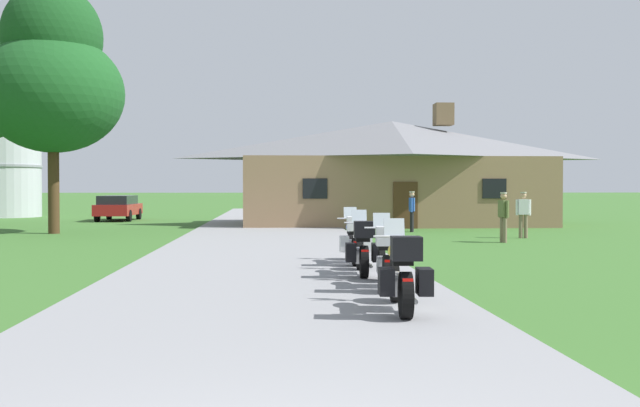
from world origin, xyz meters
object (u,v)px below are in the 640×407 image
at_px(motorcycle_silver_second_in_row, 385,256).
at_px(bystander_blue_shirt_near_lodge, 412,209).
at_px(motorcycle_blue_third_in_row, 362,248).
at_px(metal_silo_distant, 4,157).
at_px(motorcycle_yellow_nearest_to_camera, 402,274).
at_px(motorcycle_blue_farthest_in_row, 354,240).
at_px(bystander_olive_shirt_by_tree, 503,214).
at_px(tree_left_near, 53,77).
at_px(parked_red_suv_far_left, 118,207).
at_px(bystander_white_shirt_beside_signpost, 523,212).

height_order(motorcycle_silver_second_in_row, bystander_blue_shirt_near_lodge, bystander_blue_shirt_near_lodge).
relative_size(motorcycle_silver_second_in_row, motorcycle_blue_third_in_row, 1.00).
bearing_deg(bystander_blue_shirt_near_lodge, metal_silo_distant, 69.84).
height_order(motorcycle_yellow_nearest_to_camera, motorcycle_blue_farthest_in_row, same).
bearing_deg(bystander_olive_shirt_by_tree, motorcycle_silver_second_in_row, 139.52).
bearing_deg(motorcycle_blue_farthest_in_row, tree_left_near, 131.34).
bearing_deg(tree_left_near, parked_red_suv_far_left, 89.35).
distance_m(motorcycle_blue_farthest_in_row, parked_red_suv_far_left, 26.31).
height_order(motorcycle_yellow_nearest_to_camera, bystander_white_shirt_beside_signpost, bystander_white_shirt_beside_signpost).
relative_size(motorcycle_silver_second_in_row, motorcycle_blue_farthest_in_row, 1.00).
bearing_deg(bystander_white_shirt_beside_signpost, motorcycle_yellow_nearest_to_camera, 73.50).
height_order(motorcycle_yellow_nearest_to_camera, bystander_olive_shirt_by_tree, bystander_olive_shirt_by_tree).
distance_m(tree_left_near, metal_silo_distant, 18.91).
relative_size(motorcycle_blue_farthest_in_row, bystander_blue_shirt_near_lodge, 1.24).
relative_size(motorcycle_blue_farthest_in_row, metal_silo_distant, 0.28).
bearing_deg(metal_silo_distant, motorcycle_blue_farthest_in_row, -57.73).
relative_size(motorcycle_blue_third_in_row, motorcycle_blue_farthest_in_row, 1.00).
bearing_deg(metal_silo_distant, motorcycle_blue_third_in_row, -59.64).
distance_m(motorcycle_blue_third_in_row, motorcycle_blue_farthest_in_row, 2.18).
bearing_deg(bystander_blue_shirt_near_lodge, motorcycle_blue_third_in_row, -178.31).
distance_m(motorcycle_yellow_nearest_to_camera, motorcycle_blue_third_in_row, 4.39).
xyz_separation_m(motorcycle_blue_third_in_row, motorcycle_blue_farthest_in_row, (0.08, 2.17, 0.00)).
xyz_separation_m(bystander_olive_shirt_by_tree, metal_silo_distant, (-24.52, 22.73, 2.79)).
relative_size(motorcycle_yellow_nearest_to_camera, parked_red_suv_far_left, 0.45).
xyz_separation_m(bystander_blue_shirt_near_lodge, bystander_olive_shirt_by_tree, (1.94, -5.90, 0.00)).
distance_m(motorcycle_blue_third_in_row, parked_red_suv_far_left, 28.29).
relative_size(bystander_white_shirt_beside_signpost, metal_silo_distant, 0.23).
distance_m(motorcycle_silver_second_in_row, motorcycle_blue_third_in_row, 1.87).
distance_m(motorcycle_blue_farthest_in_row, tree_left_near, 17.50).
relative_size(motorcycle_blue_farthest_in_row, bystander_olive_shirt_by_tree, 1.24).
distance_m(bystander_olive_shirt_by_tree, parked_red_suv_far_left, 23.75).
distance_m(bystander_blue_shirt_near_lodge, bystander_white_shirt_beside_signpost, 5.12).
bearing_deg(motorcycle_silver_second_in_row, tree_left_near, 127.40).
xyz_separation_m(motorcycle_yellow_nearest_to_camera, motorcycle_silver_second_in_row, (0.17, 2.53, 0.01)).
relative_size(motorcycle_silver_second_in_row, bystander_white_shirt_beside_signpost, 1.24).
bearing_deg(motorcycle_silver_second_in_row, parked_red_suv_far_left, 115.34).
bearing_deg(motorcycle_silver_second_in_row, metal_silo_distant, 123.90).
height_order(motorcycle_silver_second_in_row, motorcycle_blue_third_in_row, same).
bearing_deg(motorcycle_blue_farthest_in_row, motorcycle_yellow_nearest_to_camera, -89.28).
distance_m(motorcycle_silver_second_in_row, motorcycle_blue_farthest_in_row, 4.04).
bearing_deg(motorcycle_blue_third_in_row, bystander_olive_shirt_by_tree, 60.19).
distance_m(motorcycle_silver_second_in_row, bystander_white_shirt_beside_signpost, 14.76).
height_order(bystander_blue_shirt_near_lodge, parked_red_suv_far_left, bystander_blue_shirt_near_lodge).
distance_m(motorcycle_blue_third_in_row, metal_silo_distant, 36.97).
distance_m(bystander_olive_shirt_by_tree, tree_left_near, 18.25).
bearing_deg(parked_red_suv_far_left, bystander_olive_shirt_by_tree, -46.50).
height_order(bystander_white_shirt_beside_signpost, tree_left_near, tree_left_near).
xyz_separation_m(motorcycle_blue_farthest_in_row, bystander_blue_shirt_near_lodge, (3.89, 12.77, 0.34)).
bearing_deg(motorcycle_yellow_nearest_to_camera, tree_left_near, 122.43).
xyz_separation_m(motorcycle_silver_second_in_row, motorcycle_blue_third_in_row, (-0.17, 1.86, -0.01)).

